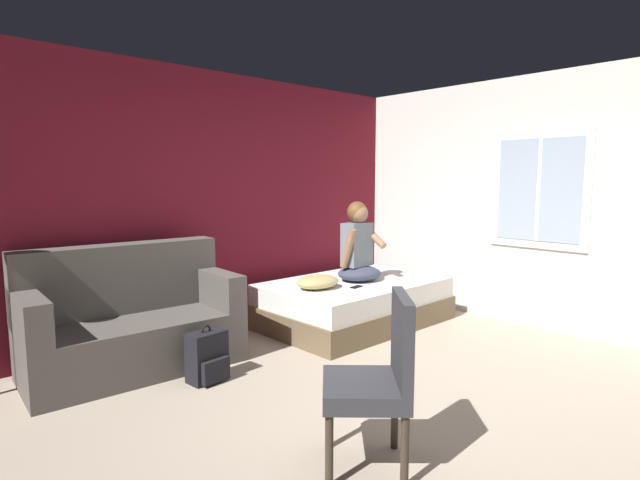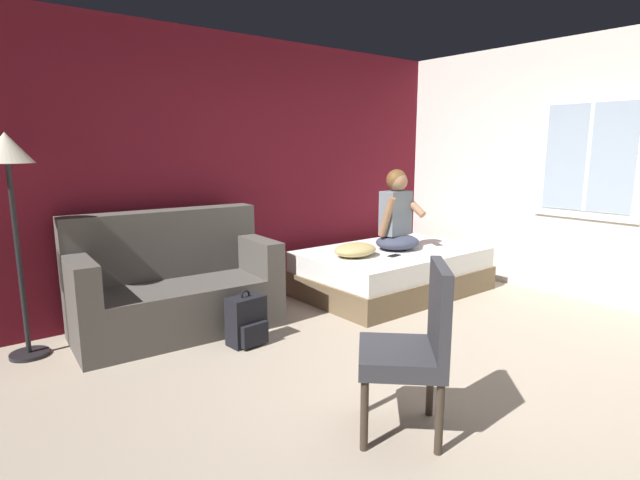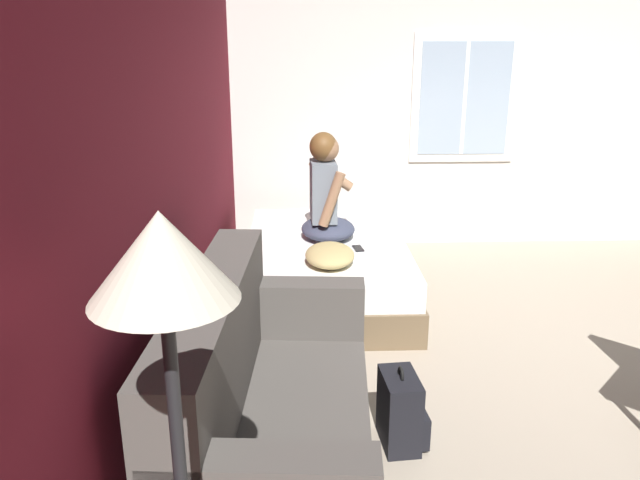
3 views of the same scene
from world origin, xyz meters
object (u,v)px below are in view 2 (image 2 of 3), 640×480
at_px(couch, 174,286).
at_px(backpack, 247,322).
at_px(throw_pillow, 355,250).
at_px(side_chair, 414,343).
at_px(floor_lamp, 8,170).
at_px(person_seated, 397,217).
at_px(bed, 392,271).
at_px(cell_phone, 394,256).

bearing_deg(couch, backpack, -65.24).
xyz_separation_m(couch, throw_pillow, (1.79, -0.39, 0.16)).
relative_size(side_chair, backpack, 2.14).
distance_m(side_chair, floor_lamp, 3.09).
relative_size(couch, throw_pillow, 3.65).
relative_size(couch, person_seated, 2.00).
relative_size(backpack, throw_pillow, 0.95).
bearing_deg(floor_lamp, bed, -8.93).
bearing_deg(side_chair, bed, 45.65).
height_order(throw_pillow, floor_lamp, floor_lamp).
height_order(bed, backpack, bed).
height_order(bed, cell_phone, cell_phone).
height_order(bed, couch, couch).
xyz_separation_m(couch, cell_phone, (2.12, -0.63, 0.09)).
bearing_deg(couch, side_chair, -80.74).
bearing_deg(couch, floor_lamp, 172.07).
bearing_deg(backpack, couch, 114.76).
height_order(bed, floor_lamp, floor_lamp).
distance_m(side_chair, throw_pillow, 2.44).
height_order(side_chair, person_seated, person_seated).
bearing_deg(backpack, floor_lamp, 149.58).
height_order(couch, throw_pillow, couch).
distance_m(bed, backpack, 2.05).
height_order(side_chair, cell_phone, side_chair).
xyz_separation_m(backpack, cell_phone, (1.80, 0.06, 0.29)).
distance_m(person_seated, cell_phone, 0.51).
relative_size(throw_pillow, floor_lamp, 0.28).
xyz_separation_m(throw_pillow, cell_phone, (0.33, -0.24, -0.07)).
bearing_deg(couch, cell_phone, -16.52).
distance_m(backpack, throw_pillow, 1.54).
distance_m(bed, couch, 2.38).
distance_m(bed, side_chair, 2.81).
relative_size(couch, backpack, 3.82).
height_order(person_seated, throw_pillow, person_seated).
relative_size(person_seated, throw_pillow, 1.82).
distance_m(person_seated, backpack, 2.20).
bearing_deg(side_chair, cell_phone, 45.53).
bearing_deg(person_seated, bed, -178.19).
height_order(couch, side_chair, couch).
distance_m(couch, floor_lamp, 1.54).
height_order(side_chair, floor_lamp, floor_lamp).
bearing_deg(person_seated, throw_pillow, -179.80).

